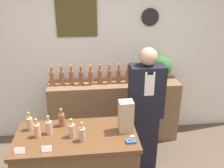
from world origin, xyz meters
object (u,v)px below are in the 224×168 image
object	(u,v)px
shopkeeper	(145,111)
potted_plant	(161,68)
paper_bag	(126,116)
tape_dispenser	(132,140)

from	to	relation	value
shopkeeper	potted_plant	xyz separation A→B (m)	(0.38, 0.67, 0.33)
potted_plant	paper_bag	distance (m)	1.49
potted_plant	tape_dispenser	bearing A→B (deg)	-115.32
shopkeeper	tape_dispenser	xyz separation A→B (m)	(-0.33, -0.82, 0.16)
potted_plant	paper_bag	size ratio (longest dim) A/B	1.18
shopkeeper	paper_bag	xyz separation A→B (m)	(-0.36, -0.62, 0.30)
tape_dispenser	potted_plant	bearing A→B (deg)	64.68
paper_bag	tape_dispenser	distance (m)	0.25
shopkeeper	potted_plant	size ratio (longest dim) A/B	4.27
potted_plant	tape_dispenser	size ratio (longest dim) A/B	4.29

